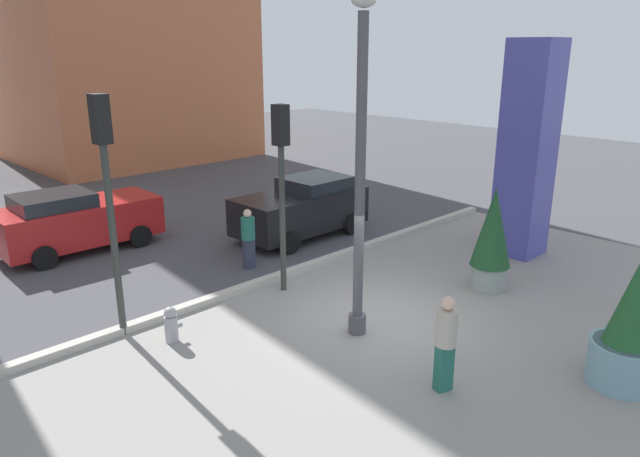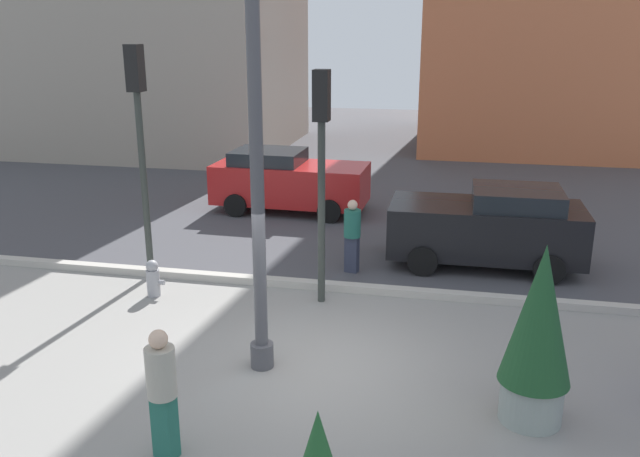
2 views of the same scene
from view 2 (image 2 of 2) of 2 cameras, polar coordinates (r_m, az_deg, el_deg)
name	(u,v)px [view 2 (image 2 of 2)]	position (r m, az deg, el deg)	size (l,w,h in m)	color
ground_plane	(354,276)	(14.16, 2.94, -4.09)	(60.00, 60.00, 0.00)	#47474C
plaza_pavement	(280,440)	(8.93, -3.46, -17.76)	(18.00, 10.00, 0.02)	gray
curb_strip	(347,288)	(13.32, 2.34, -5.10)	(18.00, 0.24, 0.16)	#B7B2A8
lamp_post	(257,168)	(9.50, -5.47, 5.22)	(0.44, 0.44, 6.49)	#4C4C51
potted_plant_curbside	(538,333)	(9.11, 18.27, -8.52)	(0.94, 0.94, 2.50)	gray
fire_hydrant	(153,279)	(13.38, -14.18, -4.20)	(0.36, 0.26, 0.75)	#99999E
traffic_light_corner	(322,149)	(12.02, 0.14, 6.86)	(0.28, 0.42, 4.38)	#333833
traffic_light_far_side	(140,126)	(13.77, -15.28, 8.55)	(0.28, 0.42, 4.77)	#333833
car_passing_lane	(489,226)	(14.98, 14.33, 0.20)	(4.16, 2.12, 1.77)	black
car_curb_east	(288,180)	(18.95, -2.76, 4.15)	(4.37, 2.16, 1.74)	red
pedestrian_by_curb	(162,388)	(8.34, -13.45, -13.22)	(0.45, 0.45, 1.71)	#236656
pedestrian_crossing	(352,233)	(14.12, 2.79, -0.35)	(0.42, 0.42, 1.60)	#33384C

